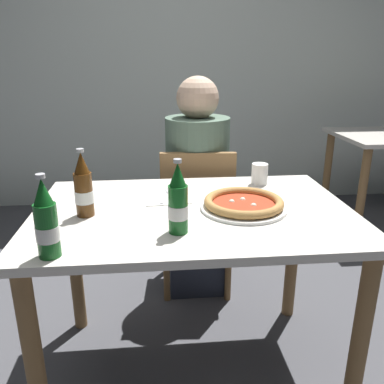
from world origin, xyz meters
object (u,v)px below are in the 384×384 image
at_px(pizza_margherita_near, 244,204).
at_px(beer_bottle_center, 84,188).
at_px(paper_cup, 260,174).
at_px(diner_seated, 197,193).
at_px(napkin_with_cutlery, 167,197).
at_px(chair_behind_table, 197,213).
at_px(beer_bottle_left, 178,202).
at_px(dining_table_main, 193,236).
at_px(beer_bottle_right, 46,223).

bearing_deg(pizza_margherita_near, beer_bottle_center, -179.20).
bearing_deg(paper_cup, beer_bottle_center, -157.06).
relative_size(diner_seated, pizza_margherita_near, 3.69).
bearing_deg(napkin_with_cutlery, chair_behind_table, 69.60).
height_order(chair_behind_table, paper_cup, chair_behind_table).
xyz_separation_m(pizza_margherita_near, paper_cup, (0.14, 0.30, 0.03)).
relative_size(chair_behind_table, beer_bottle_left, 3.44).
bearing_deg(beer_bottle_left, beer_bottle_center, 151.46).
distance_m(dining_table_main, beer_bottle_center, 0.45).
xyz_separation_m(chair_behind_table, paper_cup, (0.25, -0.33, 0.32)).
bearing_deg(beer_bottle_left, diner_seated, 79.74).
relative_size(pizza_margherita_near, beer_bottle_left, 1.33).
relative_size(beer_bottle_left, beer_bottle_right, 1.00).
relative_size(dining_table_main, beer_bottle_center, 4.86).
distance_m(chair_behind_table, napkin_with_cutlery, 0.58).
bearing_deg(chair_behind_table, dining_table_main, 86.86).
relative_size(beer_bottle_center, beer_bottle_right, 1.00).
bearing_deg(chair_behind_table, beer_bottle_right, 65.22).
xyz_separation_m(beer_bottle_left, paper_cup, (0.40, 0.48, -0.06)).
relative_size(dining_table_main, diner_seated, 0.99).
distance_m(dining_table_main, napkin_with_cutlery, 0.20).
height_order(dining_table_main, pizza_margherita_near, pizza_margherita_near).
bearing_deg(beer_bottle_right, dining_table_main, 36.80).
xyz_separation_m(diner_seated, beer_bottle_left, (-0.16, -0.87, 0.27)).
relative_size(diner_seated, beer_bottle_left, 4.89).
relative_size(diner_seated, beer_bottle_center, 4.89).
xyz_separation_m(beer_bottle_right, paper_cup, (0.78, 0.61, -0.06)).
relative_size(dining_table_main, beer_bottle_right, 4.86).
distance_m(dining_table_main, diner_seated, 0.67).
bearing_deg(paper_cup, diner_seated, 122.16).
xyz_separation_m(dining_table_main, paper_cup, (0.33, 0.28, 0.16)).
bearing_deg(diner_seated, paper_cup, -57.84).
bearing_deg(beer_bottle_center, dining_table_main, 4.09).
xyz_separation_m(pizza_margherita_near, napkin_with_cutlery, (-0.28, 0.15, -0.02)).
height_order(diner_seated, beer_bottle_left, diner_seated).
distance_m(beer_bottle_center, napkin_with_cutlery, 0.36).
relative_size(beer_bottle_left, paper_cup, 2.60).
xyz_separation_m(beer_bottle_right, napkin_with_cutlery, (0.35, 0.47, -0.10)).
xyz_separation_m(pizza_margherita_near, beer_bottle_right, (-0.64, -0.32, 0.08)).
height_order(pizza_margherita_near, napkin_with_cutlery, pizza_margherita_near).
bearing_deg(beer_bottle_left, beer_bottle_right, -161.11).
bearing_deg(beer_bottle_center, chair_behind_table, 53.20).
bearing_deg(pizza_margherita_near, chair_behind_table, 99.70).
xyz_separation_m(chair_behind_table, beer_bottle_right, (-0.53, -0.95, 0.37)).
relative_size(beer_bottle_right, napkin_with_cutlery, 1.29).
bearing_deg(beer_bottle_center, paper_cup, 22.94).
relative_size(dining_table_main, pizza_margherita_near, 3.67).
height_order(beer_bottle_right, napkin_with_cutlery, beer_bottle_right).
distance_m(dining_table_main, paper_cup, 0.46).
height_order(chair_behind_table, pizza_margherita_near, chair_behind_table).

